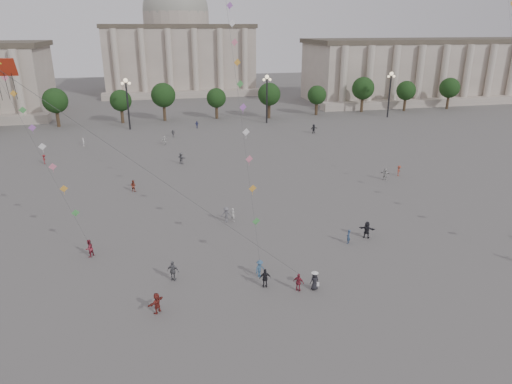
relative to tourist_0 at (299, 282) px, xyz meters
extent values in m
plane|color=#565351|center=(-0.39, -2.02, -0.80)|extent=(360.00, 360.00, 0.00)
cube|color=#A49789|center=(74.61, 92.98, 7.20)|extent=(80.00, 22.00, 16.00)
cube|color=#4C4337|center=(74.61, 92.98, 15.80)|extent=(81.60, 22.44, 1.20)
cube|color=#A49789|center=(74.61, 79.98, 0.20)|extent=(84.00, 4.00, 2.00)
cube|color=#A49789|center=(-0.39, 127.98, 9.20)|extent=(46.00, 30.00, 20.00)
cube|color=#4C4337|center=(-0.39, 127.98, 19.80)|extent=(46.92, 30.60, 1.20)
cube|color=#A49789|center=(-0.39, 110.98, 0.20)|extent=(48.30, 4.00, 2.00)
cylinder|color=#A49789|center=(-0.39, 127.98, 21.70)|extent=(21.00, 21.00, 5.00)
sphere|color=gray|center=(-0.39, 127.98, 24.20)|extent=(21.00, 21.00, 21.00)
cylinder|color=#3D2D1E|center=(-42.39, 75.98, 0.96)|extent=(0.70, 0.70, 3.52)
cylinder|color=#3D2D1E|center=(-30.39, 75.98, 0.96)|extent=(0.70, 0.70, 3.52)
sphere|color=black|center=(-30.39, 75.98, 4.64)|extent=(5.12, 5.12, 5.12)
cylinder|color=#3D2D1E|center=(-18.39, 75.98, 0.96)|extent=(0.70, 0.70, 3.52)
sphere|color=black|center=(-18.39, 75.98, 4.64)|extent=(5.12, 5.12, 5.12)
cylinder|color=#3D2D1E|center=(-6.39, 75.98, 0.96)|extent=(0.70, 0.70, 3.52)
sphere|color=black|center=(-6.39, 75.98, 4.64)|extent=(5.12, 5.12, 5.12)
cylinder|color=#3D2D1E|center=(5.61, 75.98, 0.96)|extent=(0.70, 0.70, 3.52)
sphere|color=black|center=(5.61, 75.98, 4.64)|extent=(5.12, 5.12, 5.12)
cylinder|color=#3D2D1E|center=(17.61, 75.98, 0.96)|extent=(0.70, 0.70, 3.52)
sphere|color=black|center=(17.61, 75.98, 4.64)|extent=(5.12, 5.12, 5.12)
cylinder|color=#3D2D1E|center=(29.61, 75.98, 0.96)|extent=(0.70, 0.70, 3.52)
sphere|color=black|center=(29.61, 75.98, 4.64)|extent=(5.12, 5.12, 5.12)
cylinder|color=#3D2D1E|center=(41.61, 75.98, 0.96)|extent=(0.70, 0.70, 3.52)
sphere|color=black|center=(41.61, 75.98, 4.64)|extent=(5.12, 5.12, 5.12)
cylinder|color=#3D2D1E|center=(53.61, 75.98, 0.96)|extent=(0.70, 0.70, 3.52)
sphere|color=black|center=(53.61, 75.98, 4.64)|extent=(5.12, 5.12, 5.12)
cylinder|color=#3D2D1E|center=(65.61, 75.98, 0.96)|extent=(0.70, 0.70, 3.52)
sphere|color=black|center=(65.61, 75.98, 4.64)|extent=(5.12, 5.12, 5.12)
cylinder|color=#262628|center=(-15.39, 67.98, 4.20)|extent=(0.36, 0.36, 10.00)
sphere|color=#FFE5B2|center=(-15.39, 67.98, 9.40)|extent=(0.90, 0.90, 0.90)
sphere|color=#FFE5B2|center=(-16.09, 67.98, 8.80)|extent=(0.60, 0.60, 0.60)
sphere|color=#FFE5B2|center=(-14.69, 67.98, 8.80)|extent=(0.60, 0.60, 0.60)
cylinder|color=#262628|center=(14.61, 67.98, 4.20)|extent=(0.36, 0.36, 10.00)
sphere|color=#FFE5B2|center=(14.61, 67.98, 9.40)|extent=(0.90, 0.90, 0.90)
sphere|color=#FFE5B2|center=(13.91, 67.98, 8.80)|extent=(0.60, 0.60, 0.60)
sphere|color=#FFE5B2|center=(15.31, 67.98, 8.80)|extent=(0.60, 0.60, 0.60)
cylinder|color=#262628|center=(44.61, 67.98, 4.20)|extent=(0.36, 0.36, 10.00)
sphere|color=#FFE5B2|center=(44.61, 67.98, 9.40)|extent=(0.90, 0.90, 0.90)
sphere|color=#FFE5B2|center=(43.91, 67.98, 8.80)|extent=(0.60, 0.60, 0.60)
sphere|color=#FFE5B2|center=(45.31, 67.98, 8.80)|extent=(0.60, 0.60, 0.60)
imported|color=navy|center=(-1.38, 65.98, -0.02)|extent=(0.98, 0.57, 1.57)
imported|color=#232228|center=(10.06, 8.07, 0.10)|extent=(1.70, 1.35, 1.81)
imported|color=silver|center=(-8.77, 52.84, 0.02)|extent=(1.47, 1.36, 1.64)
imported|color=slate|center=(-3.50, 15.34, 0.11)|extent=(1.36, 1.12, 1.83)
imported|color=beige|center=(21.15, 24.99, 0.06)|extent=(1.44, 1.51, 1.71)
imported|color=#9F3E2B|center=(24.01, 26.21, -0.02)|extent=(1.10, 1.13, 1.56)
imported|color=black|center=(21.41, 55.66, 0.12)|extent=(1.79, 1.11, 1.84)
imported|color=white|center=(-23.27, 55.16, -0.05)|extent=(0.37, 0.56, 1.51)
imported|color=slate|center=(-6.69, 39.68, 0.12)|extent=(1.48, 1.69, 1.85)
imported|color=beige|center=(-2.73, 15.48, -0.01)|extent=(0.67, 0.68, 1.58)
imported|color=slate|center=(-6.88, 58.81, -0.05)|extent=(0.90, 0.43, 1.49)
imported|color=maroon|center=(-27.98, 44.56, -0.04)|extent=(0.57, 0.98, 1.52)
imported|color=navy|center=(7.67, 7.27, -0.05)|extent=(0.62, 0.65, 1.50)
imported|color=brown|center=(-13.89, 28.18, -0.02)|extent=(0.95, 0.89, 1.55)
imported|color=maroon|center=(0.00, 0.00, 0.00)|extent=(0.97, 0.89, 1.60)
imported|color=black|center=(-2.56, 1.19, 0.05)|extent=(1.03, 0.51, 1.70)
imported|color=maroon|center=(-11.55, -0.45, 0.05)|extent=(1.46, 1.46, 1.69)
imported|color=#5B5C60|center=(-10.06, 4.02, 0.13)|extent=(1.17, 0.88, 1.85)
imported|color=maroon|center=(-17.60, 10.24, 0.08)|extent=(1.05, 1.08, 1.75)
imported|color=#3A5F83|center=(-2.60, 2.95, 0.01)|extent=(1.19, 1.11, 1.61)
imported|color=black|center=(1.37, -0.09, 0.00)|extent=(0.84, 0.61, 1.60)
cone|color=white|center=(1.37, -0.09, 0.82)|extent=(0.52, 0.52, 0.14)
cylinder|color=white|center=(1.37, -0.09, 0.76)|extent=(0.60, 0.60, 0.02)
cube|color=white|center=(1.62, -0.24, -0.25)|extent=(0.22, 0.10, 0.35)
cube|color=#1E4CA7|center=(-18.97, -1.75, 18.06)|extent=(0.36, 0.21, 0.34)
sphere|color=gold|center=(-18.97, -1.79, 18.06)|extent=(0.20, 0.20, 0.20)
cylinder|color=#3F3F3F|center=(-9.66, -0.86, 9.30)|extent=(0.02, 0.02, 25.80)
cube|color=#4BA450|center=(-18.69, 12.14, 3.07)|extent=(0.76, 0.25, 0.76)
cube|color=gold|center=(-19.78, 14.04, 4.97)|extent=(0.76, 0.25, 0.76)
cube|color=pink|center=(-20.87, 15.93, 6.73)|extent=(0.76, 0.25, 0.76)
cube|color=white|center=(-21.96, 17.83, 8.40)|extent=(0.76, 0.25, 0.76)
cube|color=#AF64C8|center=(-23.05, 19.73, 10.01)|extent=(0.76, 0.25, 0.76)
cube|color=#4BA450|center=(-24.14, 21.63, 11.57)|extent=(0.76, 0.25, 0.76)
cube|color=gold|center=(-25.23, 23.53, 13.09)|extent=(0.76, 0.25, 0.76)
cube|color=pink|center=(-26.32, 25.43, 14.58)|extent=(0.76, 0.25, 0.76)
cube|color=#4BA450|center=(-2.50, 4.83, 3.72)|extent=(0.76, 0.25, 0.76)
cube|color=gold|center=(-2.39, 6.70, 6.15)|extent=(0.76, 0.25, 0.76)
cube|color=pink|center=(-2.29, 8.58, 8.39)|extent=(0.76, 0.25, 0.76)
cube|color=white|center=(-2.18, 10.45, 10.52)|extent=(0.76, 0.25, 0.76)
cube|color=#AF64C8|center=(-2.07, 12.33, 12.57)|extent=(0.76, 0.25, 0.76)
cube|color=#4BA450|center=(-1.97, 14.21, 14.56)|extent=(0.76, 0.25, 0.76)
cube|color=gold|center=(-1.86, 16.08, 16.50)|extent=(0.76, 0.25, 0.76)
cube|color=pink|center=(-1.75, 17.96, 18.40)|extent=(0.76, 0.25, 0.76)
cube|color=white|center=(-1.65, 19.83, 20.26)|extent=(0.76, 0.25, 0.76)
cube|color=#AF64C8|center=(-1.54, 21.71, 22.09)|extent=(0.76, 0.25, 0.76)
cylinder|color=#3F3F3F|center=(34.60, 20.70, 18.02)|extent=(0.02, 0.02, 60.10)
cube|color=gold|center=(36.87, 24.55, 22.85)|extent=(0.76, 0.25, 0.76)
camera|label=1|loc=(-10.88, -31.27, 20.08)|focal=32.00mm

